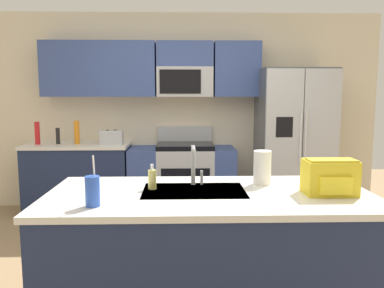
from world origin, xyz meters
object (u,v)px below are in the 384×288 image
Objects in this scene: toaster at (112,137)px; backpack at (330,176)px; range_oven at (182,178)px; pepper_mill at (58,136)px; sink_faucet at (194,162)px; drink_cup_blue at (93,191)px; bottle_red at (37,133)px; bottle_orange at (77,132)px; paper_towel_roll at (262,168)px; soap_dispenser at (152,179)px; refrigerator at (294,142)px.

toaster is 0.88× the size of backpack.
pepper_mill is (-1.59, -0.00, 0.56)m from range_oven.
sink_faucet reaches higher than range_oven.
drink_cup_blue reaches higher than pepper_mill.
range_oven is 1.93m from bottle_red.
bottle_orange is (0.24, -0.01, 0.05)m from pepper_mill.
pepper_mill is at bearing -179.91° from range_oven.
paper_towel_roll is (2.40, -2.23, -0.02)m from bottle_red.
bottle_red reaches higher than toaster.
pepper_mill reaches higher than soap_dispenser.
pepper_mill is 1.21× the size of soap_dispenser.
bottle_red is at bearing 179.52° from refrigerator.
range_oven is 4.74× the size of bottle_red.
paper_towel_roll is (2.15, -2.27, 0.02)m from pepper_mill.
paper_towel_roll is at bearing -46.48° from pepper_mill.
soap_dispenser is (0.69, -2.34, -0.02)m from toaster.
pepper_mill is 2.98m from drink_cup_blue.
refrigerator reaches higher than range_oven.
refrigerator is 6.22× the size of bottle_orange.
toaster is 2.45m from sink_faucet.
refrigerator is 2.61m from sink_faucet.
pepper_mill is 2.76m from soap_dispenser.
sink_faucet is at bearing -58.06° from bottle_orange.
bottle_red is at bearing 115.66° from drink_cup_blue.
drink_cup_blue is (-1.95, -2.71, 0.06)m from refrigerator.
sink_faucet reaches higher than toaster.
backpack is (0.37, -0.29, -0.00)m from paper_towel_roll.
sink_faucet is at bearing 163.05° from backpack.
bottle_red reaches higher than pepper_mill.
bottle_orange is (-2.78, 0.06, 0.12)m from refrigerator.
sink_faucet is 0.90m from backpack.
refrigerator is 2.84m from soap_dispenser.
refrigerator is at bearing 78.75° from backpack.
soap_dispenser is 0.71× the size of paper_towel_roll.
refrigerator is 10.88× the size of soap_dispenser.
paper_towel_roll is at bearing -111.57° from refrigerator.
bottle_red is 1.69× the size of soap_dispenser.
backpack is (-0.49, -2.49, 0.09)m from refrigerator.
backpack is (1.45, 0.23, 0.03)m from drink_cup_blue.
pepper_mill is at bearing 175.88° from toaster.
bottle_red is 3.04m from drink_cup_blue.
range_oven is 4.60× the size of drink_cup_blue.
pepper_mill is 3.59m from backpack.
bottle_red is at bearing 137.11° from paper_towel_roll.
refrigerator is 3.27m from bottle_red.
range_oven is 5.67× the size of paper_towel_roll.
sink_faucet is at bearing -53.95° from pepper_mill.
pepper_mill is 3.13m from paper_towel_roll.
paper_towel_roll is (0.56, -2.27, 0.58)m from range_oven.
bottle_orange reaches higher than bottle_red.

